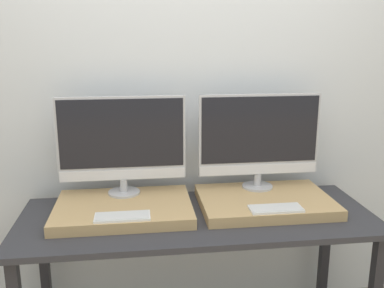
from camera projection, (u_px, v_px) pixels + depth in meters
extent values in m
cube|color=silver|center=(188.00, 101.00, 2.46)|extent=(8.00, 0.04, 2.60)
cube|color=#2D2D33|center=(197.00, 218.00, 2.19)|extent=(1.81, 0.69, 0.03)
cube|color=#232328|center=(45.00, 268.00, 2.45)|extent=(0.05, 0.05, 0.74)
cube|color=#232328|center=(325.00, 249.00, 2.66)|extent=(0.05, 0.05, 0.74)
cube|color=tan|center=(124.00, 209.00, 2.20)|extent=(0.69, 0.49, 0.06)
cylinder|color=#B2B2B7|center=(124.00, 192.00, 2.33)|extent=(0.17, 0.17, 0.01)
cylinder|color=#B2B2B7|center=(124.00, 185.00, 2.32)|extent=(0.04, 0.04, 0.07)
cube|color=#B2B2B7|center=(122.00, 139.00, 2.26)|extent=(0.67, 0.02, 0.45)
cube|color=black|center=(122.00, 134.00, 2.24)|extent=(0.65, 0.00, 0.37)
cube|color=silver|center=(123.00, 175.00, 2.30)|extent=(0.67, 0.00, 0.06)
cube|color=silver|center=(122.00, 217.00, 2.02)|extent=(0.26, 0.11, 0.01)
cube|color=silver|center=(122.00, 215.00, 2.01)|extent=(0.25, 0.10, 0.00)
cube|color=tan|center=(265.00, 202.00, 2.29)|extent=(0.69, 0.49, 0.06)
cylinder|color=#B2B2B7|center=(257.00, 186.00, 2.43)|extent=(0.17, 0.17, 0.01)
cylinder|color=#B2B2B7|center=(258.00, 179.00, 2.42)|extent=(0.04, 0.04, 0.07)
cube|color=#B2B2B7|center=(259.00, 135.00, 2.36)|extent=(0.67, 0.02, 0.45)
cube|color=black|center=(260.00, 130.00, 2.34)|extent=(0.65, 0.00, 0.37)
cube|color=silver|center=(259.00, 169.00, 2.39)|extent=(0.67, 0.00, 0.06)
cube|color=silver|center=(276.00, 209.00, 2.11)|extent=(0.26, 0.11, 0.01)
cube|color=silver|center=(276.00, 207.00, 2.11)|extent=(0.25, 0.10, 0.00)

